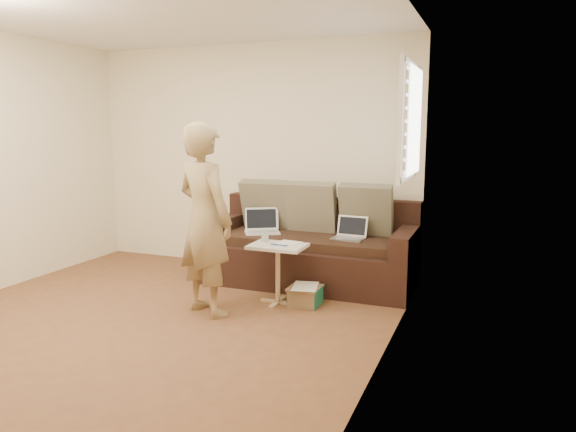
% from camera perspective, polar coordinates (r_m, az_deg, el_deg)
% --- Properties ---
extents(floor, '(4.50, 4.50, 0.00)m').
position_cam_1_polar(floor, '(4.68, -15.88, -11.53)').
color(floor, brown).
rests_on(floor, ground).
extents(wall_back, '(4.00, 0.00, 4.00)m').
position_cam_1_polar(wall_back, '(6.32, -3.98, 6.28)').
color(wall_back, beige).
rests_on(wall_back, ground).
extents(wall_right, '(0.00, 4.50, 4.50)m').
position_cam_1_polar(wall_right, '(3.54, 9.91, 3.68)').
color(wall_right, beige).
rests_on(wall_right, ground).
extents(window_blinds, '(0.12, 0.88, 1.08)m').
position_cam_1_polar(window_blinds, '(5.01, 12.97, 9.82)').
color(window_blinds, white).
rests_on(window_blinds, wall_right).
extents(sofa, '(2.20, 0.95, 0.85)m').
position_cam_1_polar(sofa, '(5.66, 2.33, -3.03)').
color(sofa, black).
rests_on(sofa, ground).
extents(pillow_left, '(0.55, 0.29, 0.57)m').
position_cam_1_polar(pillow_left, '(6.01, -2.37, 1.25)').
color(pillow_left, brown).
rests_on(pillow_left, sofa).
extents(pillow_mid, '(0.55, 0.27, 0.57)m').
position_cam_1_polar(pillow_mid, '(5.79, 2.50, 0.93)').
color(pillow_mid, '#636046').
rests_on(pillow_mid, sofa).
extents(pillow_right, '(0.55, 0.28, 0.57)m').
position_cam_1_polar(pillow_right, '(5.65, 8.35, 0.62)').
color(pillow_right, brown).
rests_on(pillow_right, sofa).
extents(laptop_silver, '(0.34, 0.25, 0.21)m').
position_cam_1_polar(laptop_silver, '(5.47, 6.43, -2.49)').
color(laptop_silver, '#B7BABC').
rests_on(laptop_silver, sofa).
extents(laptop_white, '(0.45, 0.41, 0.27)m').
position_cam_1_polar(laptop_white, '(5.76, -2.77, -1.84)').
color(laptop_white, white).
rests_on(laptop_white, sofa).
extents(person, '(0.73, 0.62, 1.70)m').
position_cam_1_polar(person, '(4.72, -8.86, -0.38)').
color(person, '#92874F').
rests_on(person, ground).
extents(side_table, '(0.52, 0.36, 0.57)m').
position_cam_1_polar(side_table, '(5.05, -1.10, -6.22)').
color(side_table, silver).
rests_on(side_table, ground).
extents(drinking_glass, '(0.07, 0.07, 0.12)m').
position_cam_1_polar(drinking_glass, '(5.10, -2.48, -2.11)').
color(drinking_glass, silver).
rests_on(drinking_glass, side_table).
extents(scissors, '(0.20, 0.13, 0.02)m').
position_cam_1_polar(scissors, '(4.92, -0.96, -3.13)').
color(scissors, silver).
rests_on(scissors, side_table).
extents(paper_on_table, '(0.25, 0.33, 0.00)m').
position_cam_1_polar(paper_on_table, '(5.01, -0.28, -2.98)').
color(paper_on_table, white).
rests_on(paper_on_table, side_table).
extents(striped_box, '(0.29, 0.29, 0.18)m').
position_cam_1_polar(striped_box, '(5.05, 1.85, -8.49)').
color(striped_box, red).
rests_on(striped_box, ground).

